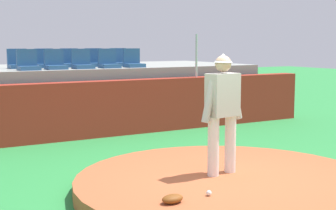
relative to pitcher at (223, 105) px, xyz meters
name	(u,v)px	position (x,y,z in m)	size (l,w,h in m)	color
ground_plane	(228,192)	(-0.04, -0.21, -1.30)	(60.00, 60.00, 0.00)	#2C893E
pitchers_mound	(228,185)	(-0.04, -0.21, -1.18)	(4.61, 4.61, 0.23)	#AE5833
pitcher	(223,105)	(0.00, 0.00, 0.00)	(0.84, 0.34, 1.85)	white
baseball	(209,193)	(-0.80, -0.81, -1.04)	(0.07, 0.07, 0.07)	white
fielding_glove	(172,199)	(-1.37, -0.83, -1.02)	(0.30, 0.20, 0.11)	brown
brick_barrier	(98,109)	(-0.04, 4.91, -0.63)	(12.34, 0.40, 1.34)	#9F2C1F
fence_post_right	(196,56)	(2.76, 4.91, 0.60)	(0.06, 0.06, 1.13)	silver
bleacher_platform	(65,94)	(-0.04, 7.39, -0.50)	(10.57, 4.06, 1.59)	#959992
stadium_chair_0	(28,64)	(-1.42, 5.86, 0.45)	(0.48, 0.44, 0.50)	#28517F
stadium_chair_1	(55,63)	(-0.74, 5.91, 0.45)	(0.48, 0.44, 0.50)	#28517F
stadium_chair_2	(82,62)	(-0.05, 5.89, 0.45)	(0.48, 0.44, 0.50)	#28517F
stadium_chair_3	(108,62)	(0.67, 5.90, 0.45)	(0.48, 0.44, 0.50)	#28517F
stadium_chair_4	(133,61)	(1.38, 5.90, 0.45)	(0.48, 0.44, 0.50)	#28517F
stadium_chair_5	(18,62)	(-1.44, 6.80, 0.45)	(0.48, 0.44, 0.50)	#28517F
stadium_chair_6	(45,62)	(-0.73, 6.81, 0.45)	(0.48, 0.44, 0.50)	#28517F
stadium_chair_7	(70,61)	(-0.04, 6.82, 0.45)	(0.48, 0.44, 0.50)	#28517F
stadium_chair_8	(95,61)	(0.65, 6.79, 0.45)	(0.48, 0.44, 0.50)	#28517F
stadium_chair_9	(119,60)	(1.38, 6.77, 0.45)	(0.48, 0.44, 0.50)	#28517F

